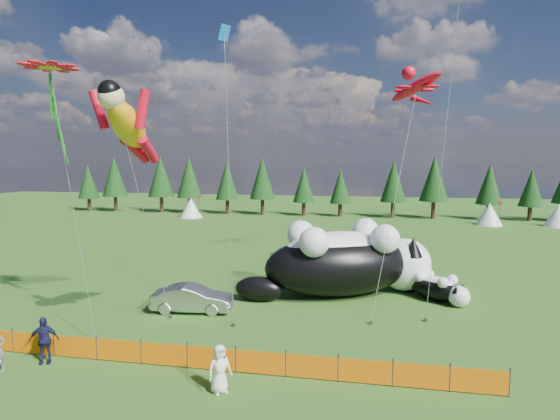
% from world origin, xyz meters
% --- Properties ---
extents(ground, '(160.00, 160.00, 0.00)m').
position_xyz_m(ground, '(0.00, 0.00, 0.00)').
color(ground, '#163C0B').
rests_on(ground, ground).
extents(safety_fence, '(22.06, 0.06, 1.10)m').
position_xyz_m(safety_fence, '(0.00, -3.00, 0.50)').
color(safety_fence, '#262626').
rests_on(safety_fence, ground).
extents(tree_line, '(90.00, 4.00, 8.00)m').
position_xyz_m(tree_line, '(0.00, 45.00, 4.00)').
color(tree_line, black).
rests_on(tree_line, ground).
extents(festival_tents, '(50.00, 3.20, 2.80)m').
position_xyz_m(festival_tents, '(11.00, 40.00, 1.40)').
color(festival_tents, white).
rests_on(festival_tents, ground).
extents(cat_large, '(11.94, 7.78, 4.54)m').
position_xyz_m(cat_large, '(5.05, 7.94, 2.16)').
color(cat_large, black).
rests_on(cat_large, ground).
extents(cat_small, '(3.67, 3.52, 1.64)m').
position_xyz_m(cat_small, '(10.35, 7.65, 0.78)').
color(cat_small, black).
rests_on(cat_small, ground).
extents(car, '(4.54, 2.02, 1.45)m').
position_xyz_m(car, '(-3.29, 3.30, 0.72)').
color(car, '#BABBC0').
rests_on(car, ground).
extents(spectator_c, '(1.28, 0.98, 1.95)m').
position_xyz_m(spectator_c, '(-6.99, -3.60, 0.98)').
color(spectator_c, '#16183C').
rests_on(spectator_c, ground).
extents(spectator_e, '(1.03, 0.99, 1.78)m').
position_xyz_m(spectator_e, '(0.85, -4.52, 0.89)').
color(spectator_e, white).
rests_on(spectator_e, ground).
extents(superhero_kite, '(4.61, 5.57, 11.90)m').
position_xyz_m(superhero_kite, '(-4.35, -0.93, 9.81)').
color(superhero_kite, '#ECA00C').
rests_on(superhero_kite, ground).
extents(gecko_kite, '(6.39, 13.15, 16.74)m').
position_xyz_m(gecko_kite, '(9.32, 13.09, 13.27)').
color(gecko_kite, red).
rests_on(gecko_kite, ground).
extents(flower_kite, '(4.49, 3.40, 13.10)m').
position_xyz_m(flower_kite, '(-9.10, 0.50, 12.61)').
color(flower_kite, red).
rests_on(flower_kite, ground).
extents(diamond_kite_a, '(1.74, 3.64, 15.95)m').
position_xyz_m(diamond_kite_a, '(-1.61, 4.53, 14.54)').
color(diamond_kite_a, blue).
rests_on(diamond_kite_a, ground).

